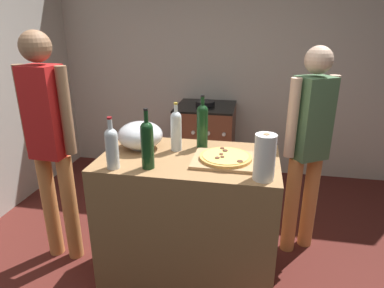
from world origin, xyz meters
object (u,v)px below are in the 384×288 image
at_px(stove, 205,143).
at_px(person_in_red, 309,141).
at_px(pizza, 226,157).
at_px(person_in_stripes, 49,136).
at_px(wine_bottle_clear, 147,143).
at_px(wine_bottle_amber, 176,129).
at_px(mixing_bowl, 140,135).
at_px(wine_bottle_green, 112,146).
at_px(paper_towel_roll, 265,157).
at_px(wine_bottle_dark, 202,124).

height_order(stove, person_in_red, person_in_red).
xyz_separation_m(pizza, person_in_stripes, (-1.24, 0.09, 0.02)).
relative_size(wine_bottle_clear, stove, 0.39).
xyz_separation_m(stove, person_in_stripes, (-0.88, -1.54, 0.54)).
bearing_deg(wine_bottle_amber, wine_bottle_clear, -107.19).
relative_size(mixing_bowl, wine_bottle_green, 0.97).
xyz_separation_m(stove, person_in_red, (0.93, -1.09, 0.48)).
xyz_separation_m(paper_towel_roll, wine_bottle_clear, (-0.66, 0.03, 0.03)).
distance_m(wine_bottle_green, person_in_stripes, 0.68).
relative_size(wine_bottle_green, person_in_stripes, 0.18).
distance_m(mixing_bowl, paper_towel_roll, 0.88).
xyz_separation_m(wine_bottle_clear, stove, (0.07, 1.80, -0.64)).
relative_size(wine_bottle_dark, wine_bottle_amber, 1.12).
height_order(pizza, paper_towel_roll, paper_towel_roll).
xyz_separation_m(wine_bottle_clear, person_in_red, (1.00, 0.70, -0.17)).
relative_size(pizza, wine_bottle_clear, 0.89).
height_order(paper_towel_roll, wine_bottle_amber, wine_bottle_amber).
bearing_deg(wine_bottle_amber, mixing_bowl, -177.53).
distance_m(wine_bottle_clear, wine_bottle_amber, 0.33).
height_order(mixing_bowl, wine_bottle_dark, wine_bottle_dark).
distance_m(stove, person_in_stripes, 1.85).
height_order(paper_towel_roll, wine_bottle_green, wine_bottle_green).
distance_m(pizza, wine_bottle_amber, 0.39).
bearing_deg(wine_bottle_dark, person_in_stripes, -172.65).
bearing_deg(stove, wine_bottle_dark, -82.48).
height_order(pizza, person_in_red, person_in_red).
relative_size(mixing_bowl, stove, 0.33).
xyz_separation_m(pizza, paper_towel_roll, (0.22, -0.20, 0.10)).
height_order(stove, person_in_stripes, person_in_stripes).
bearing_deg(stove, person_in_stripes, -119.74).
bearing_deg(stove, pizza, -77.31).
distance_m(wine_bottle_amber, person_in_red, 1.00).
relative_size(pizza, wine_bottle_green, 1.03).
height_order(wine_bottle_green, stove, wine_bottle_green).
relative_size(pizza, person_in_red, 0.20).
xyz_separation_m(wine_bottle_dark, person_in_red, (0.74, 0.30, -0.17)).
bearing_deg(wine_bottle_dark, wine_bottle_green, -136.12).
distance_m(mixing_bowl, person_in_stripes, 0.66).
relative_size(wine_bottle_green, wine_bottle_dark, 0.86).
xyz_separation_m(wine_bottle_amber, person_in_red, (0.90, 0.39, -0.16)).
xyz_separation_m(mixing_bowl, person_in_red, (1.15, 0.40, -0.10)).
bearing_deg(person_in_red, wine_bottle_amber, -156.56).
bearing_deg(wine_bottle_clear, pizza, 21.48).
height_order(wine_bottle_clear, person_in_red, person_in_red).
bearing_deg(person_in_red, wine_bottle_clear, -144.86).
distance_m(paper_towel_roll, person_in_stripes, 1.50).
bearing_deg(person_in_stripes, wine_bottle_clear, -18.03).
relative_size(wine_bottle_clear, person_in_red, 0.22).
distance_m(pizza, person_in_red, 0.77).
bearing_deg(person_in_stripes, wine_bottle_amber, 3.18).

